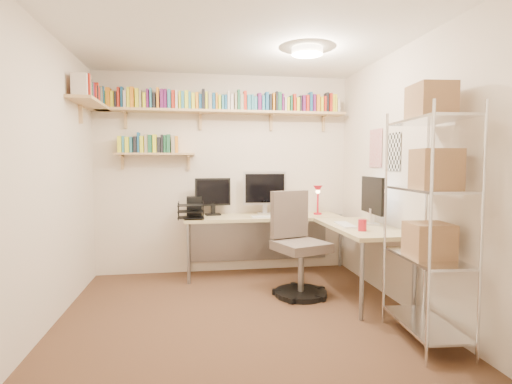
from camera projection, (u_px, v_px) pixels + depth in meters
ground at (238, 312)px, 3.71m from camera, size 3.20×3.20×0.00m
room_shell at (238, 145)px, 3.60m from camera, size 3.24×3.04×2.52m
wall_shelves at (190, 110)px, 4.78m from camera, size 3.12×1.09×0.80m
corner_desk at (275, 219)px, 4.69m from camera, size 2.18×1.93×1.28m
office_chair at (298, 251)px, 4.20m from camera, size 0.62×0.62×1.09m
wire_rack at (431, 186)px, 2.99m from camera, size 0.45×0.81×1.97m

